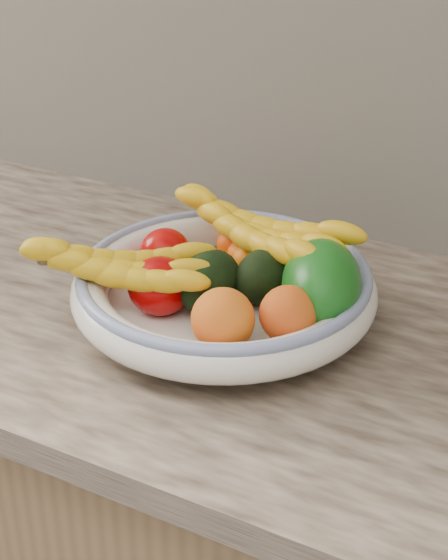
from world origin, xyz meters
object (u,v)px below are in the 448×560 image
at_px(banana_bunch_back, 257,236).
at_px(banana_bunch_front, 118,272).
at_px(green_mango, 321,284).
at_px(fruit_bowl, 224,288).

xyz_separation_m(banana_bunch_back, banana_bunch_front, (-0.11, -0.16, -0.01)).
height_order(green_mango, banana_bunch_back, green_mango).
relative_size(fruit_bowl, banana_bunch_front, 1.53).
distance_m(fruit_bowl, green_mango, 0.13).
height_order(fruit_bowl, banana_bunch_front, banana_bunch_front).
bearing_deg(fruit_bowl, banana_bunch_front, -144.02).
distance_m(fruit_bowl, banana_bunch_front, 0.14).
bearing_deg(green_mango, fruit_bowl, 162.62).
xyz_separation_m(green_mango, banana_bunch_back, (-0.12, 0.06, 0.01)).
bearing_deg(banana_bunch_back, green_mango, -13.51).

